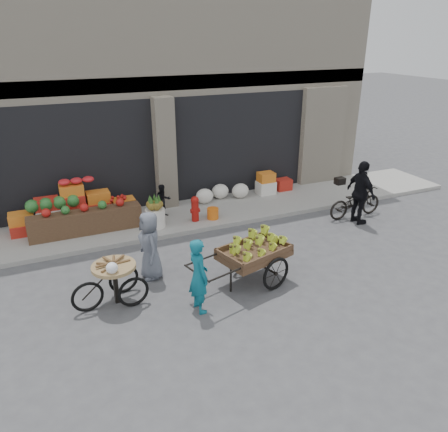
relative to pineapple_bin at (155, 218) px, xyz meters
name	(u,v)px	position (x,y,z in m)	size (l,w,h in m)	color
ground	(240,292)	(0.75, -3.60, -0.37)	(80.00, 80.00, 0.00)	#424244
sidewalk	(177,217)	(0.75, 0.50, -0.31)	(18.00, 2.20, 0.12)	gray
building	(136,82)	(0.75, 4.43, 3.00)	(14.00, 6.45, 7.00)	beige
fruit_display	(82,207)	(-1.73, 0.78, 0.30)	(3.10, 1.12, 1.24)	#B22318
pineapple_bin	(155,218)	(0.00, 0.00, 0.00)	(0.52, 0.52, 0.50)	silver
fire_hydrant	(195,208)	(1.10, -0.05, 0.13)	(0.22, 0.22, 0.71)	#A5140F
orange_bucket	(213,213)	(1.60, -0.10, -0.10)	(0.32, 0.32, 0.30)	orange
right_bay_goods	(250,187)	(3.36, 1.10, 0.04)	(3.35, 0.60, 0.70)	silver
seated_person	(163,201)	(0.40, 0.60, 0.21)	(0.45, 0.35, 0.93)	black
banana_cart	(252,252)	(1.14, -3.35, 0.36)	(2.56, 1.54, 1.00)	brown
vendor_woman	(199,276)	(-0.22, -3.83, 0.37)	(0.54, 0.36, 1.49)	#0E5F72
tricycle_cart	(114,277)	(-1.62, -2.96, 0.20)	(1.45, 0.94, 0.95)	#9E7F51
vendor_grey	(150,245)	(-0.72, -2.27, 0.38)	(0.73, 0.48, 1.50)	slate
bicycle	(355,202)	(5.47, -1.35, 0.08)	(0.60, 1.72, 0.90)	black
cyclist	(361,193)	(5.27, -1.75, 0.51)	(1.03, 0.43, 1.77)	black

